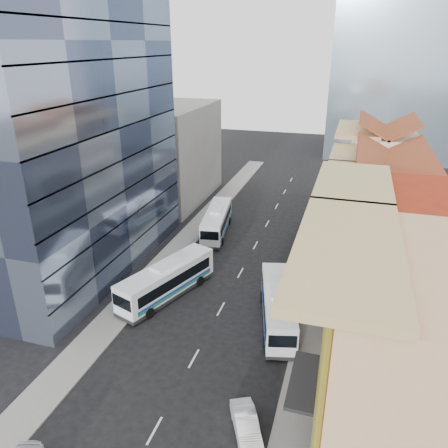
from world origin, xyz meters
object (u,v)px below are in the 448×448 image
(bus_left_near, at_px, (167,280))
(sedan_right, at_px, (246,425))
(office_tower, at_px, (63,125))
(shophouse_tan, at_px, (405,355))
(bus_right, at_px, (278,306))
(bus_left_far, at_px, (217,221))

(bus_left_near, height_order, sedan_right, bus_left_near)
(bus_left_near, bearing_deg, office_tower, -176.45)
(shophouse_tan, height_order, sedan_right, shophouse_tan)
(shophouse_tan, height_order, bus_right, shophouse_tan)
(office_tower, bearing_deg, bus_right, -11.48)
(office_tower, height_order, bus_right, office_tower)
(shophouse_tan, height_order, bus_left_near, shophouse_tan)
(bus_right, bearing_deg, office_tower, 154.55)
(bus_right, bearing_deg, sedan_right, -102.72)
(bus_right, bearing_deg, bus_left_far, 108.94)
(bus_left_near, distance_m, bus_right, 10.80)
(sedan_right, bearing_deg, shophouse_tan, -9.40)
(office_tower, height_order, bus_left_far, office_tower)
(sedan_right, bearing_deg, bus_left_near, 103.86)
(shophouse_tan, height_order, bus_left_far, shophouse_tan)
(bus_left_near, bearing_deg, sedan_right, -30.48)
(office_tower, relative_size, bus_right, 2.86)
(shophouse_tan, xyz_separation_m, bus_left_far, (-19.50, 26.08, -4.30))
(bus_left_near, height_order, bus_left_far, bus_left_near)
(office_tower, xyz_separation_m, sedan_right, (22.50, -16.53, -14.34))
(office_tower, relative_size, bus_left_near, 2.72)
(bus_left_far, bearing_deg, office_tower, -142.20)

